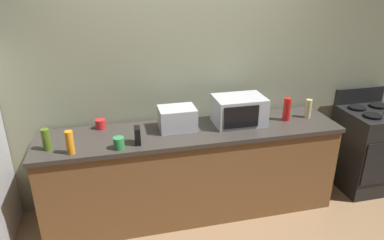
# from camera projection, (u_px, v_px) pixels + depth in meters

# --- Properties ---
(ground_plane) EXTENTS (8.00, 8.00, 0.00)m
(ground_plane) POSITION_uv_depth(u_px,v_px,m) (202.00, 235.00, 3.29)
(ground_plane) COLOR #93704C
(back_wall) EXTENTS (6.40, 0.10, 2.70)m
(back_wall) POSITION_uv_depth(u_px,v_px,m) (182.00, 72.00, 3.50)
(back_wall) COLOR gray
(back_wall) RESTS_ON ground_plane
(counter_run) EXTENTS (2.84, 0.64, 0.90)m
(counter_run) POSITION_uv_depth(u_px,v_px,m) (192.00, 171.00, 3.48)
(counter_run) COLOR brown
(counter_run) RESTS_ON ground_plane
(stove_range) EXTENTS (0.60, 0.61, 1.08)m
(stove_range) POSITION_uv_depth(u_px,v_px,m) (367.00, 148.00, 3.91)
(stove_range) COLOR black
(stove_range) RESTS_ON ground_plane
(microwave) EXTENTS (0.48, 0.35, 0.27)m
(microwave) POSITION_uv_depth(u_px,v_px,m) (239.00, 110.00, 3.40)
(microwave) COLOR #B7BABF
(microwave) RESTS_ON counter_run
(toaster_oven) EXTENTS (0.34, 0.26, 0.21)m
(toaster_oven) POSITION_uv_depth(u_px,v_px,m) (177.00, 118.00, 3.29)
(toaster_oven) COLOR #B7BABF
(toaster_oven) RESTS_ON counter_run
(cordless_phone) EXTENTS (0.06, 0.11, 0.15)m
(cordless_phone) POSITION_uv_depth(u_px,v_px,m) (137.00, 136.00, 3.01)
(cordless_phone) COLOR black
(cordless_phone) RESTS_ON counter_run
(bottle_hot_sauce) EXTENTS (0.07, 0.07, 0.23)m
(bottle_hot_sauce) POSITION_uv_depth(u_px,v_px,m) (287.00, 109.00, 3.48)
(bottle_hot_sauce) COLOR red
(bottle_hot_sauce) RESTS_ON counter_run
(bottle_dish_soap) EXTENTS (0.06, 0.06, 0.20)m
(bottle_dish_soap) POSITION_uv_depth(u_px,v_px,m) (70.00, 142.00, 2.84)
(bottle_dish_soap) COLOR orange
(bottle_dish_soap) RESTS_ON counter_run
(bottle_vinegar) EXTENTS (0.06, 0.06, 0.19)m
(bottle_vinegar) POSITION_uv_depth(u_px,v_px,m) (308.00, 109.00, 3.56)
(bottle_vinegar) COLOR beige
(bottle_vinegar) RESTS_ON counter_run
(bottle_olive_oil) EXTENTS (0.07, 0.07, 0.19)m
(bottle_olive_oil) POSITION_uv_depth(u_px,v_px,m) (46.00, 139.00, 2.90)
(bottle_olive_oil) COLOR #4C6B19
(bottle_olive_oil) RESTS_ON counter_run
(mug_red) EXTENTS (0.09, 0.09, 0.09)m
(mug_red) POSITION_uv_depth(u_px,v_px,m) (101.00, 124.00, 3.32)
(mug_red) COLOR red
(mug_red) RESTS_ON counter_run
(mug_green) EXTENTS (0.09, 0.09, 0.10)m
(mug_green) POSITION_uv_depth(u_px,v_px,m) (119.00, 143.00, 2.94)
(mug_green) COLOR #2D8C47
(mug_green) RESTS_ON counter_run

